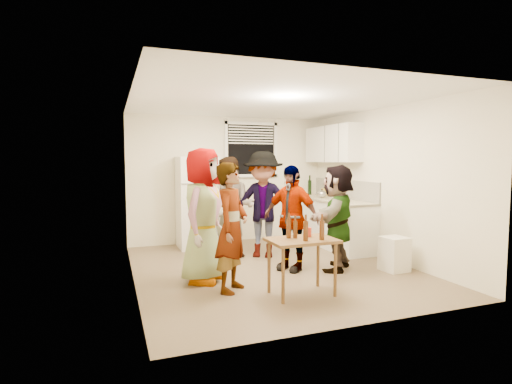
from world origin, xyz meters
name	(u,v)px	position (x,y,z in m)	size (l,w,h in m)	color
room	(272,268)	(0.00, 0.00, 0.00)	(4.00, 4.50, 2.50)	white
window	(251,150)	(0.45, 2.21, 1.85)	(1.12, 0.10, 1.06)	white
refrigerator	(197,202)	(-0.75, 1.88, 0.85)	(0.70, 0.70, 1.70)	white
counter_lower	(331,223)	(1.70, 1.15, 0.43)	(0.60, 2.20, 0.86)	white
countertop	(331,200)	(1.70, 1.15, 0.88)	(0.64, 2.22, 0.04)	beige
backsplash	(344,189)	(1.99, 1.15, 1.08)	(0.03, 2.20, 0.36)	beige
upper_cabinets	(332,144)	(1.83, 1.35, 1.95)	(0.34, 1.60, 0.70)	white
kettle	(322,198)	(1.65, 1.42, 0.90)	(0.22, 0.18, 0.18)	silver
paper_towel	(338,200)	(1.68, 0.88, 0.90)	(0.12, 0.12, 0.26)	white
wine_bottle	(310,195)	(1.75, 2.12, 0.90)	(0.08, 0.08, 0.31)	black
beer_bottle_counter	(335,200)	(1.60, 0.84, 0.90)	(0.06, 0.06, 0.24)	#47230C
blue_cup	(342,203)	(1.44, 0.37, 0.90)	(0.09, 0.09, 0.12)	#1331AB
picture_frame	(324,192)	(1.92, 1.81, 0.97)	(0.02, 0.18, 0.15)	gold
trash_bin	(394,254)	(1.65, -0.75, 0.25)	(0.34, 0.34, 0.50)	white
serving_table	(301,294)	(-0.11, -1.22, 0.00)	(0.81, 0.54, 0.69)	brown
beer_bottle_table	(295,238)	(-0.16, -1.14, 0.69)	(0.05, 0.05, 0.21)	#47230C
red_cup	(308,237)	(0.03, -1.11, 0.69)	(0.09, 0.09, 0.11)	red
guest_grey	(203,281)	(-1.12, -0.27, 0.00)	(0.88, 1.80, 0.57)	gray
guest_stripe	(232,290)	(-0.87, -0.79, 0.00)	(0.59, 1.61, 0.38)	#141933
guest_back_left	(232,256)	(-0.36, 0.93, 0.00)	(0.82, 1.69, 0.64)	brown
guest_back_right	(263,256)	(0.14, 0.75, 0.00)	(1.15, 1.78, 0.66)	#44444A
guest_black	(290,270)	(0.23, -0.17, 0.00)	(0.92, 1.56, 0.38)	black
guest_orange	(337,269)	(0.90, -0.38, 0.00)	(1.46, 1.57, 0.46)	#F1974E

